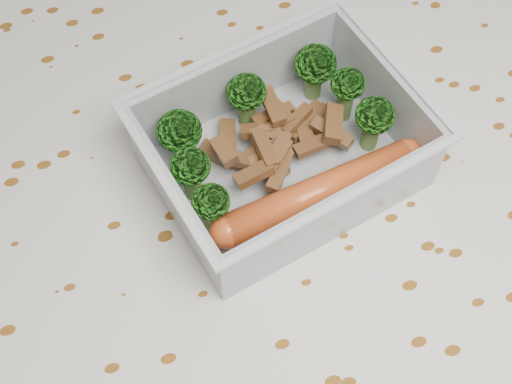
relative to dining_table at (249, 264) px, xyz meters
name	(u,v)px	position (x,y,z in m)	size (l,w,h in m)	color
dining_table	(249,264)	(0.00, 0.00, 0.00)	(1.40, 0.90, 0.75)	brown
tablecloth	(248,235)	(0.00, 0.00, 0.05)	(1.46, 0.96, 0.19)	white
lunch_container	(283,153)	(0.03, 0.02, 0.11)	(0.20, 0.17, 0.06)	silver
broccoli_florets	(266,120)	(0.03, 0.04, 0.12)	(0.15, 0.11, 0.05)	#608C3F
meat_pile	(279,139)	(0.03, 0.03, 0.11)	(0.10, 0.07, 0.03)	brown
sausage	(320,192)	(0.04, -0.01, 0.11)	(0.15, 0.04, 0.02)	#D35220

